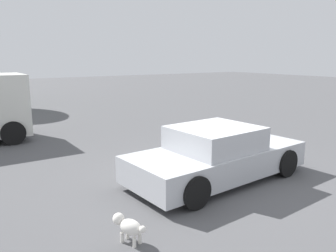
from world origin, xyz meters
name	(u,v)px	position (x,y,z in m)	size (l,w,h in m)	color
ground_plane	(216,178)	(0.00, 0.00, 0.00)	(80.00, 80.00, 0.00)	#515154
sedan_foreground	(217,155)	(-0.05, -0.07, 0.57)	(4.34, 2.07, 1.24)	#B7BABF
dog	(128,226)	(-2.94, -1.32, 0.26)	(0.36, 0.59, 0.41)	white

